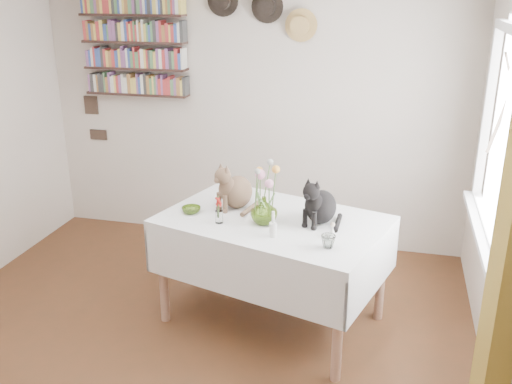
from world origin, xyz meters
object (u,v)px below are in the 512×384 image
(tabby_cat, at_px, (237,184))
(flower_vase, at_px, (264,210))
(bookshelf_unit, at_px, (135,46))
(dining_table, at_px, (273,245))
(black_cat, at_px, (321,198))

(tabby_cat, bearing_deg, flower_vase, -8.26)
(bookshelf_unit, bearing_deg, tabby_cat, -41.98)
(dining_table, height_order, flower_vase, flower_vase)
(black_cat, distance_m, flower_vase, 0.40)
(black_cat, height_order, bookshelf_unit, bookshelf_unit)
(black_cat, xyz_separation_m, bookshelf_unit, (-1.96, 1.32, 0.85))
(black_cat, bearing_deg, flower_vase, -136.63)
(tabby_cat, xyz_separation_m, bookshelf_unit, (-1.31, 1.18, 0.84))
(dining_table, bearing_deg, black_cat, 4.55)
(bookshelf_unit, bearing_deg, dining_table, -39.78)
(tabby_cat, bearing_deg, black_cat, 24.30)
(dining_table, height_order, bookshelf_unit, bookshelf_unit)
(black_cat, bearing_deg, dining_table, -150.17)
(tabby_cat, height_order, black_cat, tabby_cat)
(dining_table, bearing_deg, flower_vase, -114.54)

